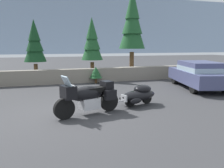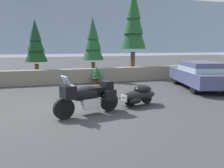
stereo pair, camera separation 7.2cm
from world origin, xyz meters
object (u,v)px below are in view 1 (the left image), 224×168
Objects in this scene: touring_motorcycle at (88,96)px; pine_tree_secondary at (92,41)px; sedan_at_right_edge at (199,74)px; pine_tree_tall at (132,22)px; car_shaped_trailer at (139,94)px; pine_tree_far_right at (35,43)px.

touring_motorcycle is 8.08m from pine_tree_secondary.
sedan_at_right_edge is 0.78× the size of pine_tree_tall.
sedan_at_right_edge is (4.40, 2.30, 0.36)m from car_shaped_trailer.
pine_tree_tall is (4.84, 8.23, 3.24)m from touring_motorcycle.
pine_tree_tall is 3.35m from pine_tree_secondary.
car_shaped_trailer is (2.09, 0.66, -0.21)m from touring_motorcycle.
pine_tree_far_right is (-3.52, 0.26, -0.12)m from pine_tree_secondary.
pine_tree_tall reaches higher than sedan_at_right_edge.
car_shaped_trailer is 8.76m from pine_tree_tall.
pine_tree_far_right reaches higher than car_shaped_trailer.
car_shaped_trailer is at bearing -110.02° from pine_tree_tall.
touring_motorcycle is 7.14m from sedan_at_right_edge.
car_shaped_trailer is at bearing -87.94° from pine_tree_secondary.
sedan_at_right_edge is at bearing -45.17° from pine_tree_secondary.
pine_tree_far_right is at bearing 148.83° from sedan_at_right_edge.
car_shaped_trailer is 0.58× the size of pine_tree_far_right.
pine_tree_tall reaches higher than car_shaped_trailer.
touring_motorcycle is 2.20m from car_shaped_trailer.
pine_tree_tall is at bearing 2.88° from pine_tree_far_right.
sedan_at_right_edge is at bearing 24.52° from touring_motorcycle.
sedan_at_right_edge reaches higher than car_shaped_trailer.
pine_tree_far_right reaches higher than sedan_at_right_edge.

